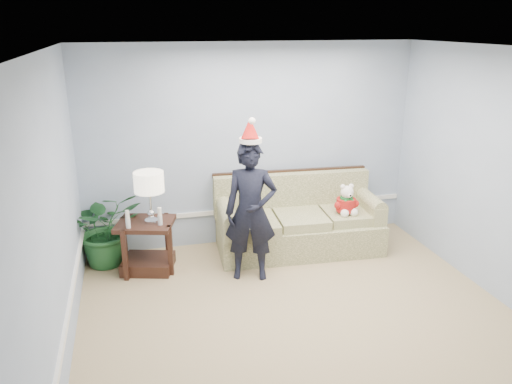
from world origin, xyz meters
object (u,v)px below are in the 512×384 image
object	(u,v)px
side_table	(147,251)
sofa	(297,223)
man	(251,212)
table_lamp	(149,184)
houseplant	(106,228)
teddy_bear	(346,203)

from	to	relation	value
side_table	sofa	bearing A→B (deg)	4.07
side_table	man	size ratio (longest dim) A/B	0.47
table_lamp	side_table	bearing A→B (deg)	155.12
houseplant	teddy_bear	size ratio (longest dim) A/B	2.33
houseplant	man	bearing A→B (deg)	-25.28
table_lamp	houseplant	world-z (taller)	table_lamp
side_table	table_lamp	bearing A→B (deg)	-24.88
man	teddy_bear	size ratio (longest dim) A/B	4.02
sofa	houseplant	world-z (taller)	sofa
side_table	man	world-z (taller)	man
sofa	side_table	xyz separation A→B (m)	(-2.00, -0.14, -0.11)
table_lamp	man	distance (m)	1.24
houseplant	man	xyz separation A→B (m)	(1.68, -0.79, 0.35)
side_table	teddy_bear	world-z (taller)	teddy_bear
table_lamp	houseplant	bearing A→B (deg)	148.56
man	teddy_bear	world-z (taller)	man
houseplant	table_lamp	bearing A→B (deg)	-31.44
side_table	teddy_bear	size ratio (longest dim) A/B	1.91
side_table	table_lamp	distance (m)	0.88
sofa	side_table	world-z (taller)	sofa
side_table	teddy_bear	distance (m)	2.62
sofa	man	xyz separation A→B (m)	(-0.80, -0.63, 0.48)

